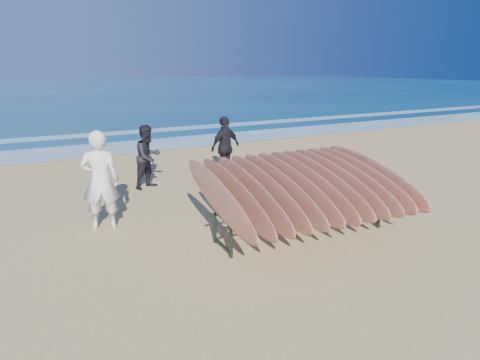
{
  "coord_description": "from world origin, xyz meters",
  "views": [
    {
      "loc": [
        -3.45,
        -5.5,
        2.87
      ],
      "look_at": [
        0.0,
        0.8,
        0.95
      ],
      "focal_mm": 32.0,
      "sensor_mm": 36.0,
      "label": 1
    }
  ],
  "objects": [
    {
      "name": "person_white",
      "position": [
        -2.11,
        2.12,
        0.9
      ],
      "size": [
        0.76,
        0.61,
        1.81
      ],
      "primitive_type": "imported",
      "rotation": [
        0.0,
        0.0,
        2.83
      ],
      "color": "silver",
      "rests_on": "ground"
    },
    {
      "name": "surfboard_rack",
      "position": [
        0.84,
        0.13,
        0.9
      ],
      "size": [
        3.33,
        3.02,
        1.44
      ],
      "rotation": [
        0.0,
        0.0,
        -0.06
      ],
      "color": "black",
      "rests_on": "ground"
    },
    {
      "name": "foam_far",
      "position": [
        0.0,
        13.5,
        0.01
      ],
      "size": [
        160.0,
        160.0,
        0.0
      ],
      "primitive_type": "plane",
      "color": "white",
      "rests_on": "ground"
    },
    {
      "name": "person_dark_a",
      "position": [
        -0.56,
        4.36,
        0.76
      ],
      "size": [
        0.92,
        0.84,
        1.53
      ],
      "primitive_type": "imported",
      "rotation": [
        0.0,
        0.0,
        0.45
      ],
      "color": "black",
      "rests_on": "ground"
    },
    {
      "name": "foam_near",
      "position": [
        0.0,
        10.0,
        0.01
      ],
      "size": [
        160.0,
        160.0,
        0.0
      ],
      "primitive_type": "plane",
      "color": "white",
      "rests_on": "ground"
    },
    {
      "name": "person_dark_b",
      "position": [
        1.54,
        4.41,
        0.81
      ],
      "size": [
        1.02,
        0.64,
        1.61
      ],
      "primitive_type": "imported",
      "rotation": [
        0.0,
        0.0,
        3.42
      ],
      "color": "black",
      "rests_on": "ground"
    },
    {
      "name": "ground",
      "position": [
        0.0,
        0.0,
        0.0
      ],
      "size": [
        120.0,
        120.0,
        0.0
      ],
      "primitive_type": "plane",
      "color": "tan",
      "rests_on": "ground"
    },
    {
      "name": "ocean",
      "position": [
        0.0,
        55.0,
        0.01
      ],
      "size": [
        160.0,
        160.0,
        0.0
      ],
      "primitive_type": "plane",
      "color": "navy",
      "rests_on": "ground"
    }
  ]
}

